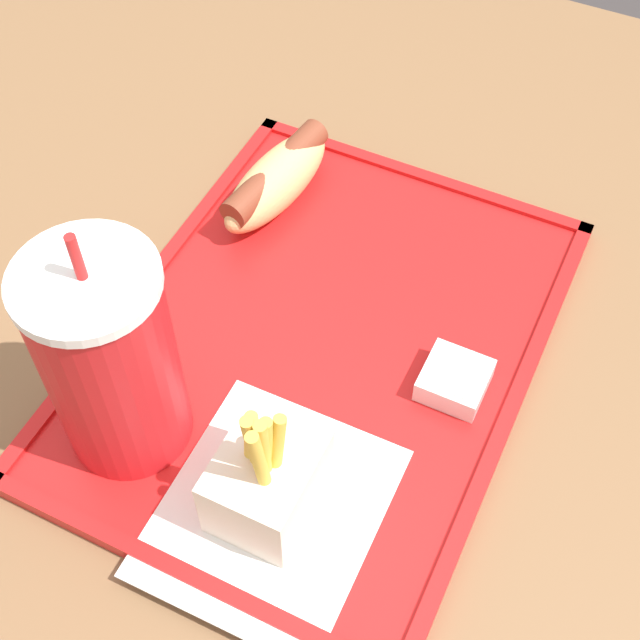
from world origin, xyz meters
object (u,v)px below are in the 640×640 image
(fries_carton, at_px, (267,479))
(sauce_cup_mayo, at_px, (455,379))
(hot_dog_far, at_px, (276,179))
(soda_cup, at_px, (110,360))

(fries_carton, xyz_separation_m, sauce_cup_mayo, (0.15, -0.08, -0.02))
(hot_dog_far, xyz_separation_m, fries_carton, (-0.27, -0.13, 0.01))
(fries_carton, bearing_deg, hot_dog_far, 26.41)
(sauce_cup_mayo, bearing_deg, fries_carton, 150.78)
(soda_cup, bearing_deg, hot_dog_far, 2.54)
(hot_dog_far, height_order, sauce_cup_mayo, hot_dog_far)
(sauce_cup_mayo, bearing_deg, hot_dog_far, 61.00)
(hot_dog_far, distance_m, sauce_cup_mayo, 0.25)
(hot_dog_far, bearing_deg, soda_cup, -177.46)
(soda_cup, bearing_deg, sauce_cup_mayo, -56.01)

